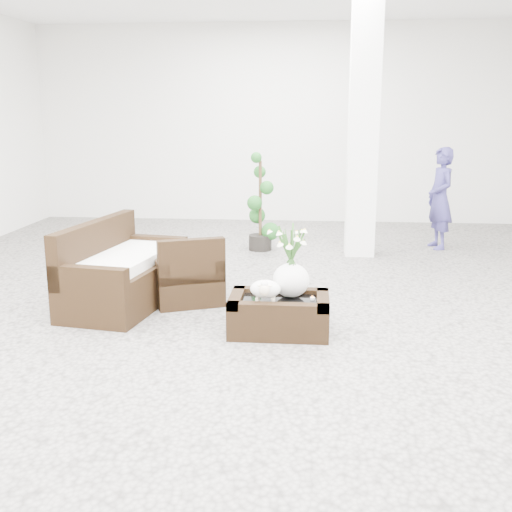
# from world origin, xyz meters

# --- Properties ---
(ground) EXTENTS (11.00, 11.00, 0.00)m
(ground) POSITION_xyz_m (0.00, 0.00, 0.00)
(ground) COLOR gray
(ground) RESTS_ON ground
(column) EXTENTS (0.40, 0.40, 3.50)m
(column) POSITION_xyz_m (1.20, 2.80, 1.75)
(column) COLOR white
(column) RESTS_ON ground
(coffee_table) EXTENTS (0.90, 0.60, 0.31)m
(coffee_table) POSITION_xyz_m (0.25, -0.50, 0.16)
(coffee_table) COLOR black
(coffee_table) RESTS_ON ground
(sheep_figurine) EXTENTS (0.28, 0.23, 0.21)m
(sheep_figurine) POSITION_xyz_m (0.13, -0.60, 0.42)
(sheep_figurine) COLOR white
(sheep_figurine) RESTS_ON coffee_table
(planter_narcissus) EXTENTS (0.44, 0.44, 0.80)m
(planter_narcissus) POSITION_xyz_m (0.35, -0.40, 0.71)
(planter_narcissus) COLOR white
(planter_narcissus) RESTS_ON coffee_table
(tealight) EXTENTS (0.04, 0.04, 0.03)m
(tealight) POSITION_xyz_m (0.55, -0.48, 0.33)
(tealight) COLOR white
(tealight) RESTS_ON coffee_table
(armchair) EXTENTS (0.88, 0.87, 0.73)m
(armchair) POSITION_xyz_m (-0.78, 0.36, 0.37)
(armchair) COLOR black
(armchair) RESTS_ON ground
(loveseat) EXTENTS (1.04, 1.74, 0.87)m
(loveseat) POSITION_xyz_m (-1.40, 0.21, 0.43)
(loveseat) COLOR black
(loveseat) RESTS_ON ground
(topiary) EXTENTS (0.37, 0.37, 1.39)m
(topiary) POSITION_xyz_m (-0.22, 2.95, 0.69)
(topiary) COLOR #19501A
(topiary) RESTS_ON ground
(shopper) EXTENTS (0.47, 0.61, 1.48)m
(shopper) POSITION_xyz_m (2.39, 3.32, 0.74)
(shopper) COLOR navy
(shopper) RESTS_ON ground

